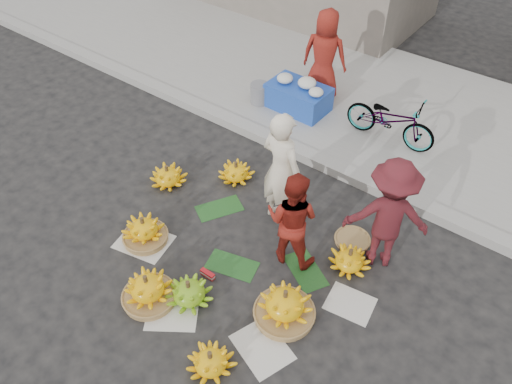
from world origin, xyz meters
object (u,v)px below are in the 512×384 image
Objects in this scene: banana_bunch_0 at (144,231)px; vendor_cream at (281,170)px; bicycle at (391,119)px; banana_bunch_4 at (285,305)px; flower_table at (299,96)px.

vendor_cream is (1.20, 1.43, 0.70)m from banana_bunch_0.
vendor_cream is 2.49m from bicycle.
banana_bunch_4 is 0.46× the size of vendor_cream.
banana_bunch_0 is at bearing -176.34° from banana_bunch_4.
banana_bunch_0 is 0.34× the size of vendor_cream.
banana_bunch_0 is 0.55× the size of flower_table.
bicycle is (0.45, 2.42, -0.36)m from vendor_cream.
bicycle reaches higher than banana_bunch_0.
vendor_cream reaches higher than flower_table.
banana_bunch_4 is at bearing 3.66° from banana_bunch_0.
flower_table is at bearing 92.13° from bicycle.
flower_table is (-1.22, 2.31, -0.50)m from vendor_cream.
flower_table reaches higher than banana_bunch_0.
banana_bunch_0 is 1.99m from vendor_cream.
bicycle reaches higher than flower_table.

